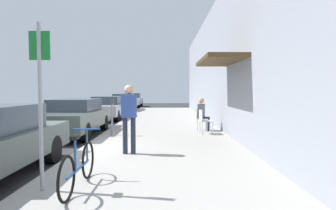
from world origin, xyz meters
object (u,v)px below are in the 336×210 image
parked_car_2 (108,107)px  parked_car_4 (133,100)px  cafe_chair_1 (201,118)px  seated_patron_1 (203,113)px  parked_car_1 (75,116)px  parking_meter (112,113)px  bicycle_0 (79,166)px  pedestrian_standing (129,113)px  parked_car_3 (124,102)px  cafe_chair_0 (204,120)px  street_sign (40,93)px

parked_car_2 → parked_car_4: parked_car_4 is taller
cafe_chair_1 → seated_patron_1: bearing=-19.7°
parked_car_1 → parked_car_4: bearing=90.0°
parked_car_4 → parking_meter: bearing=-85.3°
bicycle_0 → pedestrian_standing: pedestrian_standing is taller
parked_car_2 → parked_car_3: bearing=90.0°
parked_car_3 → pedestrian_standing: (2.53, -15.43, 0.37)m
parked_car_4 → parking_meter: (1.55, -18.78, 0.15)m
cafe_chair_0 → seated_patron_1: seated_patron_1 is taller
parked_car_2 → bicycle_0: size_ratio=2.57×
parked_car_2 → seated_patron_1: size_ratio=3.41×
seated_patron_1 → cafe_chair_0: bearing=-94.2°
parked_car_1 → parked_car_3: parked_car_3 is taller
cafe_chair_0 → parked_car_3: bearing=111.3°
street_sign → cafe_chair_1: bearing=62.7°
parked_car_4 → pedestrian_standing: pedestrian_standing is taller
parked_car_1 → street_sign: (1.50, -6.06, 0.92)m
parking_meter → parked_car_4: bearing=94.7°
parked_car_1 → pedestrian_standing: size_ratio=2.59×
parked_car_4 → parked_car_1: bearing=-90.0°
parked_car_1 → bicycle_0: size_ratio=2.57×
parked_car_2 → parking_meter: parking_meter is taller
parked_car_3 → pedestrian_standing: 15.64m
parked_car_4 → cafe_chair_0: (4.82, -18.51, -0.11)m
bicycle_0 → parked_car_1: bearing=108.9°
parked_car_2 → bicycle_0: parked_car_2 is taller
parked_car_1 → cafe_chair_1: 4.84m
parking_meter → parked_car_3: bearing=97.0°
cafe_chair_1 → cafe_chair_0: bearing=-90.3°
street_sign → seated_patron_1: 7.30m
parked_car_3 → parking_meter: bearing=-83.0°
pedestrian_standing → parked_car_4: bearing=96.7°
parked_car_4 → cafe_chair_0: 19.13m
parked_car_3 → street_sign: 18.00m
seated_patron_1 → parked_car_4: bearing=105.4°
parked_car_4 → parked_car_2: bearing=-90.0°
street_sign → seated_patron_1: size_ratio=2.02×
parked_car_4 → street_sign: (1.50, -24.09, 0.90)m
parked_car_3 → street_sign: size_ratio=1.69×
seated_patron_1 → pedestrian_standing: 4.59m
pedestrian_standing → bicycle_0: bearing=-101.2°
parked_car_3 → parked_car_4: bearing=90.0°
seated_patron_1 → parked_car_3: bearing=113.0°
parking_meter → seated_patron_1: size_ratio=1.02×
parked_car_4 → seated_patron_1: parked_car_4 is taller
parked_car_3 → cafe_chair_0: parked_car_3 is taller
parked_car_2 → pedestrian_standing: 9.71m
parked_car_1 → parking_meter: bearing=-25.7°
cafe_chair_1 → parked_car_3: bearing=112.8°
street_sign → pedestrian_standing: size_ratio=1.53×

